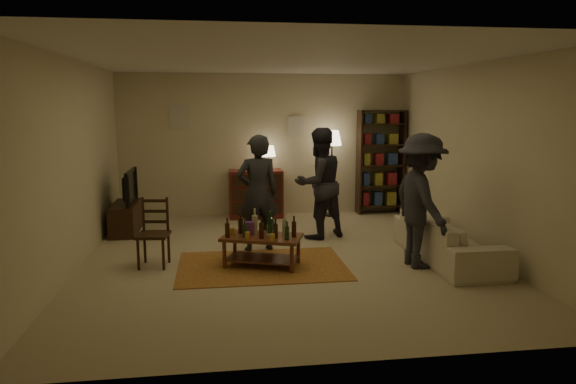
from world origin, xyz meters
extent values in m
plane|color=#C6B793|center=(0.00, 0.00, 0.00)|extent=(6.00, 6.00, 0.00)
plane|color=beige|center=(0.00, 3.00, 1.35)|extent=(5.50, 0.00, 5.50)
plane|color=beige|center=(-2.75, 0.00, 1.35)|extent=(0.00, 6.00, 6.00)
plane|color=beige|center=(2.75, 0.00, 1.35)|extent=(0.00, 6.00, 6.00)
plane|color=beige|center=(0.00, -3.00, 1.35)|extent=(5.50, 0.00, 5.50)
plane|color=white|center=(0.00, 0.00, 2.70)|extent=(6.00, 6.00, 0.00)
cube|color=beige|center=(-1.60, 2.98, 1.90)|extent=(0.35, 0.03, 0.45)
cube|color=beige|center=(0.60, 2.98, 1.70)|extent=(0.30, 0.03, 0.40)
cube|color=#964220|center=(-0.36, -0.33, 0.01)|extent=(2.20, 1.50, 0.01)
cube|color=brown|center=(-0.36, -0.33, 0.39)|extent=(1.14, 0.87, 0.04)
cube|color=brown|center=(-0.36, -0.33, 0.11)|extent=(1.01, 0.74, 0.02)
cylinder|color=brown|center=(-0.85, -0.38, 0.19)|extent=(0.05, 0.05, 0.37)
cylinder|color=brown|center=(-0.01, -0.69, 0.19)|extent=(0.05, 0.05, 0.37)
cylinder|color=brown|center=(-0.70, 0.03, 0.19)|extent=(0.05, 0.05, 0.37)
cylinder|color=brown|center=(0.14, -0.28, 0.19)|extent=(0.05, 0.05, 0.37)
cylinder|color=#BE8E2C|center=(-0.74, -0.24, 0.46)|extent=(0.07, 0.07, 0.10)
cylinder|color=#BE8E2C|center=(-0.55, -0.45, 0.46)|extent=(0.07, 0.07, 0.09)
cylinder|color=#BE8E2C|center=(-0.24, -0.16, 0.47)|extent=(0.07, 0.07, 0.11)
cylinder|color=#BE8E2C|center=(-0.25, -0.59, 0.46)|extent=(0.07, 0.07, 0.09)
cube|color=#733798|center=(-0.52, -0.25, 0.50)|extent=(0.14, 0.10, 0.18)
cylinder|color=gray|center=(-0.25, -0.39, 0.43)|extent=(0.12, 0.12, 0.03)
cube|color=#311C10|center=(-1.77, -0.13, 0.43)|extent=(0.44, 0.44, 0.04)
cylinder|color=#311C10|center=(-1.95, -0.27, 0.21)|extent=(0.04, 0.04, 0.42)
cylinder|color=#311C10|center=(-1.63, -0.31, 0.21)|extent=(0.04, 0.04, 0.42)
cylinder|color=#311C10|center=(-1.91, 0.05, 0.21)|extent=(0.04, 0.04, 0.42)
cylinder|color=#311C10|center=(-1.59, 0.01, 0.21)|extent=(0.04, 0.04, 0.42)
cube|color=#311C10|center=(-1.75, 0.03, 0.68)|extent=(0.32, 0.07, 0.47)
cube|color=#311C10|center=(-2.45, 1.80, 0.25)|extent=(0.40, 1.00, 0.50)
imported|color=black|center=(-2.43, 1.80, 0.78)|extent=(0.13, 0.97, 0.56)
cube|color=maroon|center=(-0.20, 2.72, 0.45)|extent=(1.00, 0.48, 0.90)
cube|color=#311C10|center=(-0.20, 2.47, 0.22)|extent=(0.92, 0.02, 0.22)
cube|color=#311C10|center=(-0.20, 2.47, 0.48)|extent=(0.92, 0.02, 0.22)
cube|color=#311C10|center=(-0.20, 2.47, 0.74)|extent=(0.92, 0.02, 0.22)
cylinder|color=#311C10|center=(0.05, 2.72, 0.92)|extent=(0.12, 0.12, 0.04)
cylinder|color=#311C10|center=(0.05, 2.72, 1.05)|extent=(0.02, 0.02, 0.22)
cone|color=#FFE5B2|center=(0.05, 2.72, 1.26)|extent=(0.26, 0.26, 0.20)
cube|color=#311C10|center=(1.82, 2.78, 1.00)|extent=(0.04, 0.34, 2.00)
cube|color=#311C10|center=(2.68, 2.78, 1.00)|extent=(0.04, 0.34, 2.00)
cube|color=#311C10|center=(2.25, 2.78, 0.15)|extent=(0.90, 0.34, 0.03)
cube|color=#311C10|center=(2.25, 2.78, 0.55)|extent=(0.90, 0.34, 0.03)
cube|color=#311C10|center=(2.25, 2.78, 0.95)|extent=(0.90, 0.34, 0.03)
cube|color=#311C10|center=(2.25, 2.78, 1.35)|extent=(0.90, 0.34, 0.03)
cube|color=#311C10|center=(2.25, 2.78, 1.75)|extent=(0.90, 0.34, 0.03)
cube|color=#311C10|center=(2.25, 2.78, 2.00)|extent=(0.90, 0.34, 0.03)
cube|color=maroon|center=(1.95, 2.78, 0.29)|extent=(0.12, 0.22, 0.26)
cube|color=navy|center=(2.20, 2.78, 0.29)|extent=(0.15, 0.22, 0.26)
cube|color=olive|center=(2.47, 2.78, 0.29)|extent=(0.18, 0.22, 0.26)
cube|color=navy|center=(1.95, 2.78, 0.69)|extent=(0.12, 0.22, 0.24)
cube|color=olive|center=(2.20, 2.78, 0.69)|extent=(0.15, 0.22, 0.24)
cube|color=maroon|center=(2.47, 2.78, 0.69)|extent=(0.18, 0.22, 0.24)
cube|color=olive|center=(1.95, 2.78, 1.07)|extent=(0.12, 0.22, 0.22)
cube|color=maroon|center=(2.20, 2.78, 1.07)|extent=(0.15, 0.22, 0.22)
cube|color=navy|center=(2.47, 2.78, 1.07)|extent=(0.18, 0.22, 0.22)
cube|color=maroon|center=(1.95, 2.78, 1.47)|extent=(0.12, 0.22, 0.20)
cube|color=navy|center=(2.20, 2.78, 1.47)|extent=(0.15, 0.22, 0.20)
cube|color=olive|center=(2.47, 2.78, 1.47)|extent=(0.18, 0.22, 0.20)
cube|color=navy|center=(1.95, 2.78, 1.85)|extent=(0.12, 0.22, 0.18)
cube|color=olive|center=(2.20, 2.78, 1.85)|extent=(0.15, 0.22, 0.18)
cube|color=maroon|center=(2.47, 2.78, 1.85)|extent=(0.18, 0.22, 0.18)
cylinder|color=black|center=(1.25, 2.65, 0.01)|extent=(0.28, 0.28, 0.03)
cylinder|color=black|center=(1.25, 2.65, 0.73)|extent=(0.03, 0.03, 1.45)
cone|color=#FFE5B2|center=(1.25, 2.65, 1.50)|extent=(0.36, 0.36, 0.28)
imported|color=beige|center=(2.20, -0.40, 0.30)|extent=(0.81, 2.08, 0.61)
imported|color=#25262D|center=(-0.35, 0.44, 0.85)|extent=(0.68, 0.50, 1.70)
imported|color=#27272E|center=(0.68, 1.06, 0.88)|extent=(1.05, 0.96, 1.76)
imported|color=#2A2932|center=(1.70, -0.60, 0.88)|extent=(0.75, 1.19, 1.76)
camera|label=1|loc=(-0.92, -6.85, 2.11)|focal=32.00mm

